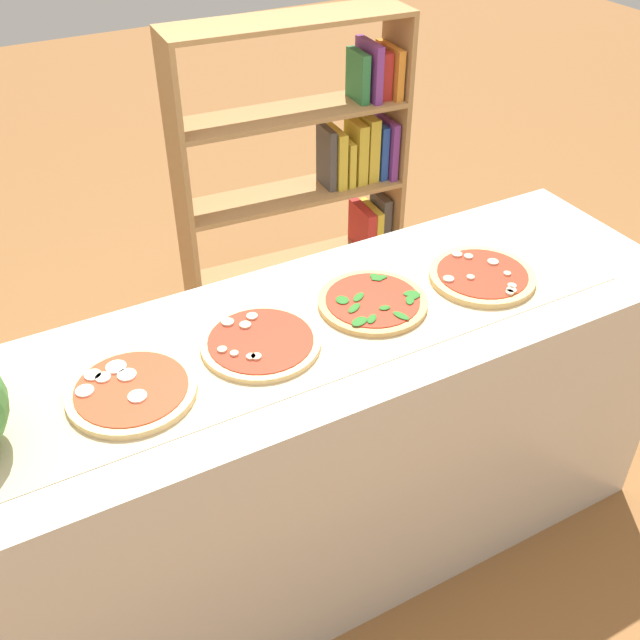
{
  "coord_description": "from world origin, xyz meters",
  "views": [
    {
      "loc": [
        -0.72,
        -1.32,
        2.03
      ],
      "look_at": [
        0.0,
        0.0,
        0.9
      ],
      "focal_mm": 41.84,
      "sensor_mm": 36.0,
      "label": 1
    }
  ],
  "objects_px": {
    "pizza_mushroom_1": "(261,343)",
    "bookshelf": "(322,189)",
    "pizza_mozzarella_0": "(131,390)",
    "pizza_mushroom_3": "(482,276)",
    "pizza_spinach_2": "(373,302)"
  },
  "relations": [
    {
      "from": "pizza_mushroom_1",
      "to": "bookshelf",
      "type": "distance_m",
      "value": 1.3
    },
    {
      "from": "pizza_mozzarella_0",
      "to": "pizza_mushroom_1",
      "type": "height_order",
      "value": "pizza_mozzarella_0"
    },
    {
      "from": "pizza_mozzarella_0",
      "to": "bookshelf",
      "type": "xyz_separation_m",
      "value": [
        1.07,
        1.06,
        -0.23
      ]
    },
    {
      "from": "pizza_mushroom_3",
      "to": "bookshelf",
      "type": "relative_size",
      "value": 0.22
    },
    {
      "from": "pizza_spinach_2",
      "to": "bookshelf",
      "type": "distance_m",
      "value": 1.13
    },
    {
      "from": "pizza_mozzarella_0",
      "to": "pizza_mushroom_3",
      "type": "xyz_separation_m",
      "value": [
        0.99,
        -0.01,
        0.0
      ]
    },
    {
      "from": "pizza_mushroom_3",
      "to": "pizza_mushroom_1",
      "type": "bearing_deg",
      "value": 177.97
    },
    {
      "from": "pizza_mozzarella_0",
      "to": "bookshelf",
      "type": "height_order",
      "value": "bookshelf"
    },
    {
      "from": "pizza_mushroom_3",
      "to": "bookshelf",
      "type": "xyz_separation_m",
      "value": [
        0.08,
        1.07,
        -0.23
      ]
    },
    {
      "from": "pizza_mushroom_3",
      "to": "pizza_spinach_2",
      "type": "bearing_deg",
      "value": 173.15
    },
    {
      "from": "pizza_spinach_2",
      "to": "pizza_mushroom_3",
      "type": "bearing_deg",
      "value": -6.85
    },
    {
      "from": "pizza_spinach_2",
      "to": "pizza_mozzarella_0",
      "type": "bearing_deg",
      "value": -177.13
    },
    {
      "from": "pizza_mushroom_1",
      "to": "pizza_mushroom_3",
      "type": "xyz_separation_m",
      "value": [
        0.66,
        -0.02,
        0.0
      ]
    },
    {
      "from": "pizza_mozzarella_0",
      "to": "pizza_mushroom_1",
      "type": "xyz_separation_m",
      "value": [
        0.33,
        0.02,
        -0.0
      ]
    },
    {
      "from": "bookshelf",
      "to": "pizza_mushroom_3",
      "type": "bearing_deg",
      "value": -94.27
    }
  ]
}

